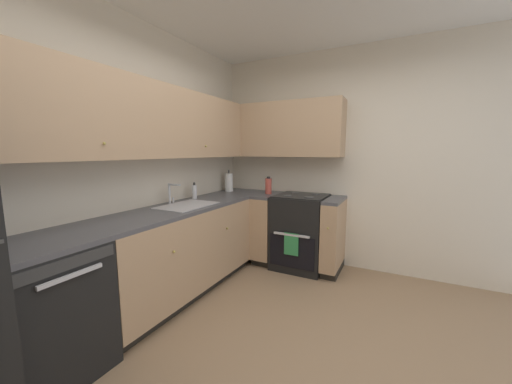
# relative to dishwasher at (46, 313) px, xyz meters

# --- Properties ---
(ground_plane) EXTENTS (3.88, 3.49, 0.02)m
(ground_plane) POSITION_rel_dishwasher_xyz_m (0.81, -1.44, -0.45)
(ground_plane) COLOR #937556
(wall_back) EXTENTS (3.98, 0.05, 2.68)m
(wall_back) POSITION_rel_dishwasher_xyz_m (0.81, 0.33, 0.90)
(wall_back) COLOR beige
(wall_back) RESTS_ON ground_plane
(wall_right) EXTENTS (0.05, 3.59, 2.68)m
(wall_right) POSITION_rel_dishwasher_xyz_m (2.78, -1.44, 0.90)
(wall_right) COLOR beige
(wall_right) RESTS_ON ground_plane
(dishwasher) EXTENTS (0.60, 0.63, 0.87)m
(dishwasher) POSITION_rel_dishwasher_xyz_m (0.00, 0.00, 0.00)
(dishwasher) COLOR black
(dishwasher) RESTS_ON ground_plane
(lower_cabinets_back) EXTENTS (1.85, 0.62, 0.87)m
(lower_cabinets_back) POSITION_rel_dishwasher_xyz_m (1.23, 0.00, 0.00)
(lower_cabinets_back) COLOR tan
(lower_cabinets_back) RESTS_ON ground_plane
(countertop_back) EXTENTS (3.05, 0.60, 0.03)m
(countertop_back) POSITION_rel_dishwasher_xyz_m (1.23, 0.00, 0.45)
(countertop_back) COLOR #4C4C51
(countertop_back) RESTS_ON lower_cabinets_back
(lower_cabinets_right) EXTENTS (0.62, 1.07, 0.87)m
(lower_cabinets_right) POSITION_rel_dishwasher_xyz_m (2.46, -0.79, 0.00)
(lower_cabinets_right) COLOR tan
(lower_cabinets_right) RESTS_ON ground_plane
(countertop_right) EXTENTS (0.60, 1.07, 0.03)m
(countertop_right) POSITION_rel_dishwasher_xyz_m (2.45, -0.79, 0.45)
(countertop_right) COLOR #4C4C51
(countertop_right) RESTS_ON lower_cabinets_right
(oven_range) EXTENTS (0.68, 0.62, 1.06)m
(oven_range) POSITION_rel_dishwasher_xyz_m (2.47, -0.87, 0.02)
(oven_range) COLOR black
(oven_range) RESTS_ON ground_plane
(upper_cabinets_back) EXTENTS (2.73, 0.34, 0.68)m
(upper_cabinets_back) POSITION_rel_dishwasher_xyz_m (1.07, 0.14, 1.29)
(upper_cabinets_back) COLOR tan
(upper_cabinets_right) EXTENTS (0.32, 1.62, 0.68)m
(upper_cabinets_right) POSITION_rel_dishwasher_xyz_m (2.59, -0.51, 1.29)
(upper_cabinets_right) COLOR tan
(sink) EXTENTS (0.60, 0.40, 0.10)m
(sink) POSITION_rel_dishwasher_xyz_m (1.33, -0.03, 0.43)
(sink) COLOR #B7B7BC
(sink) RESTS_ON countertop_back
(faucet) EXTENTS (0.07, 0.16, 0.22)m
(faucet) POSITION_rel_dishwasher_xyz_m (1.33, 0.18, 0.60)
(faucet) COLOR silver
(faucet) RESTS_ON countertop_back
(soap_bottle) EXTENTS (0.06, 0.06, 0.19)m
(soap_bottle) POSITION_rel_dishwasher_xyz_m (1.71, 0.18, 0.55)
(soap_bottle) COLOR silver
(soap_bottle) RESTS_ON countertop_back
(paper_towel_roll) EXTENTS (0.11, 0.11, 0.31)m
(paper_towel_roll) POSITION_rel_dishwasher_xyz_m (2.42, 0.16, 0.59)
(paper_towel_roll) COLOR white
(paper_towel_roll) RESTS_ON countertop_back
(oil_bottle) EXTENTS (0.08, 0.08, 0.22)m
(oil_bottle) POSITION_rel_dishwasher_xyz_m (2.45, -0.42, 0.57)
(oil_bottle) COLOR #BF4C3F
(oil_bottle) RESTS_ON countertop_right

